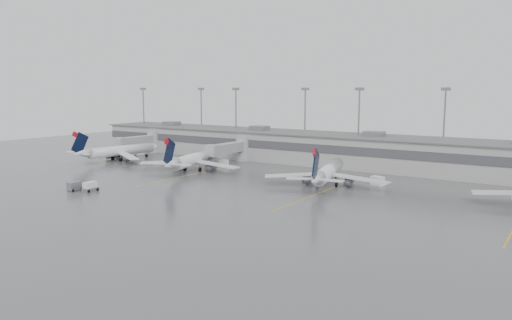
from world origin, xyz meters
The scene contains 18 objects.
ground centered at (0.00, 0.00, 0.00)m, with size 260.00×260.00×0.00m, color #4F4F51.
terminal centered at (-0.01, 57.98, 4.17)m, with size 152.00×17.00×9.45m.
light_masts centered at (0.00, 63.75, 12.03)m, with size 142.40×8.00×20.60m.
jet_bridge_left centered at (-55.50, 45.72, 3.87)m, with size 4.00×17.20×7.00m.
jet_bridge_right centered at (-20.50, 45.72, 3.87)m, with size 4.00×17.20×7.00m.
stand_markings centered at (0.00, 24.00, 0.01)m, with size 105.25×40.00×0.01m.
jet_far_left centered at (-50.07, 30.43, 2.87)m, with size 25.28×28.50×9.24m.
jet_mid_left centered at (-20.49, 28.51, 2.98)m, with size 25.57×29.04×9.59m.
jet_mid_right centered at (15.57, 29.53, 2.97)m, with size 25.48×28.93×9.54m.
baggage_tug centered at (-21.33, -1.89, 0.74)m, with size 1.95×2.97×1.90m.
baggage_cart centered at (-24.53, -3.09, 0.93)m, with size 1.62×2.79×1.78m.
gse_uld_a centered at (-54.54, 44.01, 0.89)m, with size 2.51×1.68×1.78m, color white.
gse_uld_b centered at (-18.93, 38.94, 0.85)m, with size 2.39×1.59×1.69m, color white.
gse_uld_c centered at (24.26, 35.78, 0.94)m, with size 2.66×1.77×1.88m, color white.
gse_loader centered at (-30.92, 48.12, 0.92)m, with size 1.84×2.94×1.84m, color slate.
cone_a centered at (-46.11, 30.02, 0.40)m, with size 0.50×0.50×0.80m, color red.
cone_b centered at (-27.71, 32.60, 0.33)m, with size 0.42×0.42×0.66m, color red.
cone_c centered at (6.86, 40.75, 0.35)m, with size 0.43×0.43×0.69m, color red.
Camera 1 is at (59.99, -65.00, 20.30)m, focal length 35.00 mm.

